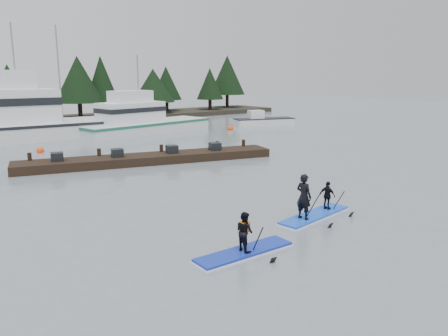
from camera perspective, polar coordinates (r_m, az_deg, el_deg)
ground at (r=17.27m, az=12.63°, el=-6.83°), size 160.00×160.00×0.00m
far_shore at (r=53.92m, az=-24.78°, el=5.41°), size 70.00×8.00×0.60m
treeline at (r=53.95m, az=-24.76°, el=5.09°), size 60.00×4.00×8.00m
fishing_boat_large at (r=41.84m, az=-24.52°, el=4.59°), size 20.23×6.86×10.98m
fishing_boat_medium at (r=43.23m, az=-10.63°, el=5.30°), size 14.04×6.03×8.21m
skiff at (r=49.35m, az=5.24°, el=6.05°), size 6.95×4.14×0.78m
floating_dock at (r=28.26m, az=-9.71°, el=1.21°), size 16.15×6.58×0.54m
buoy_c at (r=44.80m, az=0.83°, el=4.99°), size 0.60×0.60×0.60m
buoy_b at (r=34.33m, az=-22.86°, el=1.88°), size 0.52×0.52×0.52m
paddleboard_solo at (r=13.80m, az=2.69°, el=-9.55°), size 3.41×1.15×1.83m
paddleboard_duo at (r=17.42m, az=11.54°, el=-4.57°), size 3.76×1.41×2.36m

